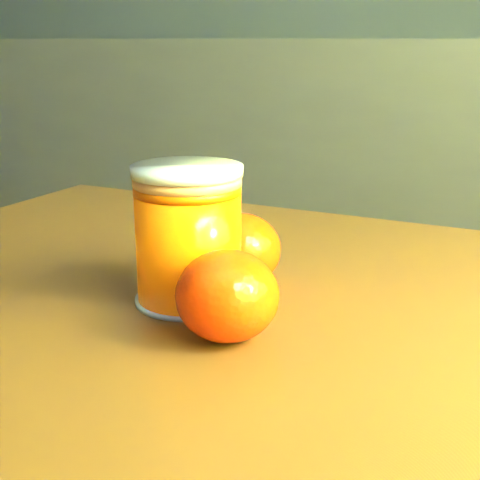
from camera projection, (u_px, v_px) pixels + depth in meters
The scene contains 5 objects.
kitchen_counter at pixel (182, 189), 2.09m from camera, with size 3.15×0.60×0.90m, color #444449.
table at pixel (283, 416), 0.54m from camera, with size 0.95×0.68×0.69m.
juice_glass at pixel (189, 236), 0.54m from camera, with size 0.09×0.09×0.11m.
orange_front at pixel (227, 296), 0.47m from camera, with size 0.07×0.07×0.07m, color #FF3305.
orange_back at pixel (240, 249), 0.58m from camera, with size 0.07×0.07×0.06m, color #FF3305.
Camera 1 is at (1.13, -0.27, 0.90)m, focal length 50.00 mm.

